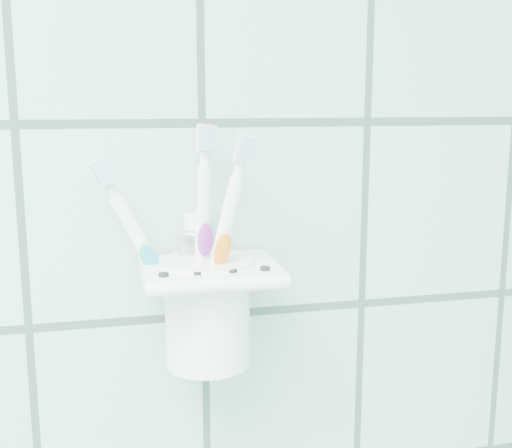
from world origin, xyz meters
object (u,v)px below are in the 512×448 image
at_px(cup, 207,307).
at_px(toothbrush_pink, 197,246).
at_px(toothbrush_orange, 192,246).
at_px(toothbrush_blue, 198,243).
at_px(toothpaste_tube, 187,275).
at_px(holder_bracket, 209,273).

distance_m(cup, toothbrush_pink, 0.06).
bearing_deg(toothbrush_orange, toothbrush_pink, 62.27).
bearing_deg(toothbrush_blue, toothpaste_tube, 108.44).
bearing_deg(toothbrush_orange, holder_bracket, 9.76).
relative_size(holder_bracket, toothbrush_blue, 0.57).
relative_size(toothbrush_blue, toothbrush_orange, 1.01).
bearing_deg(cup, holder_bracket, -68.12).
xyz_separation_m(toothbrush_pink, toothpaste_tube, (-0.01, -0.00, -0.03)).
height_order(cup, toothbrush_pink, toothbrush_pink).
xyz_separation_m(holder_bracket, toothbrush_orange, (-0.01, -0.00, 0.03)).
bearing_deg(toothbrush_pink, toothpaste_tube, 179.47).
xyz_separation_m(toothbrush_blue, toothpaste_tube, (-0.01, 0.01, -0.03)).
distance_m(holder_bracket, toothbrush_pink, 0.03).
distance_m(cup, toothbrush_orange, 0.06).
xyz_separation_m(holder_bracket, cup, (-0.00, 0.00, -0.03)).
height_order(holder_bracket, toothbrush_blue, toothbrush_blue).
relative_size(holder_bracket, toothbrush_orange, 0.58).
bearing_deg(cup, toothpaste_tube, 151.65).
relative_size(toothbrush_blue, toothpaste_tube, 1.56).
xyz_separation_m(toothbrush_pink, toothbrush_blue, (-0.00, -0.01, 0.01)).
distance_m(toothbrush_pink, toothbrush_orange, 0.02).
height_order(toothbrush_pink, toothbrush_blue, toothbrush_blue).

